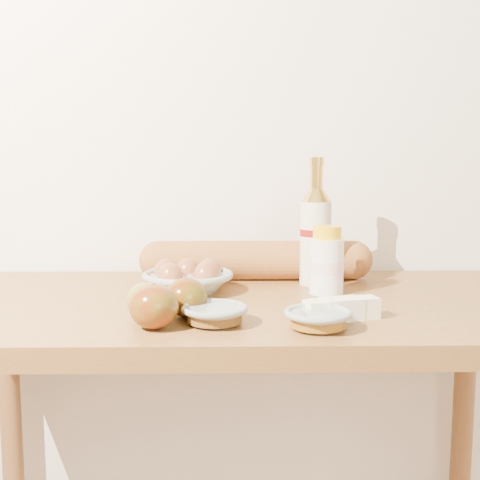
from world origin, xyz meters
name	(u,v)px	position (x,y,z in m)	size (l,w,h in m)	color
back_wall	(238,105)	(0.00, 1.51, 1.30)	(3.50, 0.02, 2.60)	white
table	(240,361)	(0.00, 1.18, 0.78)	(1.20, 0.60, 0.90)	olive
bourbon_bottle	(316,233)	(0.17, 1.32, 1.01)	(0.08, 0.08, 0.27)	beige
cream_bottle	(327,262)	(0.18, 1.23, 0.96)	(0.09, 0.09, 0.14)	white
egg_bowl	(188,279)	(-0.11, 1.25, 0.93)	(0.20, 0.20, 0.07)	#96A49E
baguette	(256,260)	(0.04, 1.38, 0.94)	(0.53, 0.09, 0.09)	#B17036
apple_yellowgreen	(147,300)	(-0.16, 1.04, 0.93)	(0.09, 0.09, 0.06)	olive
apple_redgreen_front	(154,306)	(-0.14, 0.98, 0.94)	(0.10, 0.10, 0.07)	maroon
apple_redgreen_right	(186,297)	(-0.09, 1.05, 0.93)	(0.10, 0.10, 0.07)	maroon
sugar_bowl	(215,314)	(-0.04, 1.00, 0.92)	(0.15, 0.15, 0.03)	gray
syrup_bowl	(318,319)	(0.12, 0.97, 0.92)	(0.12, 0.12, 0.03)	#8C9995
butter_stick	(342,309)	(0.17, 1.03, 0.92)	(0.13, 0.07, 0.04)	#FAF5C1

